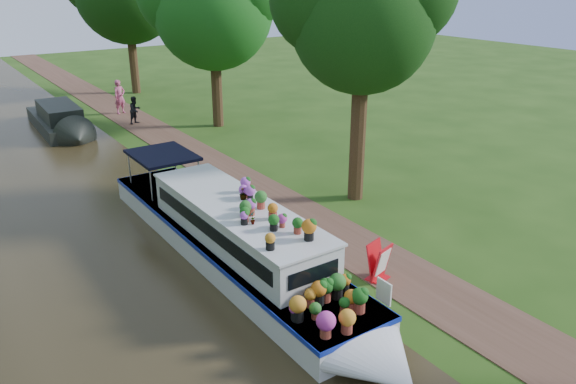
{
  "coord_description": "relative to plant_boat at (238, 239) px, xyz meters",
  "views": [
    {
      "loc": [
        -8.99,
        -11.35,
        7.74
      ],
      "look_at": [
        0.23,
        2.13,
        1.3
      ],
      "focal_mm": 35.0,
      "sensor_mm": 36.0,
      "label": 1
    }
  ],
  "objects": [
    {
      "name": "ground",
      "position": [
        2.25,
        -0.93,
        -0.85
      ],
      "size": [
        100.0,
        100.0,
        0.0
      ],
      "primitive_type": "plane",
      "color": "#214010",
      "rests_on": "ground"
    },
    {
      "name": "canal_water",
      "position": [
        -3.75,
        -0.93,
        -0.84
      ],
      "size": [
        10.0,
        100.0,
        0.02
      ],
      "primitive_type": "cube",
      "color": "black",
      "rests_on": "ground"
    },
    {
      "name": "towpath",
      "position": [
        3.45,
        -0.93,
        -0.84
      ],
      "size": [
        2.2,
        100.0,
        0.03
      ],
      "primitive_type": "cube",
      "color": "#4A2F22",
      "rests_on": "ground"
    },
    {
      "name": "plant_boat",
      "position": [
        0.0,
        0.0,
        0.0
      ],
      "size": [
        2.29,
        13.52,
        2.22
      ],
      "color": "silver",
      "rests_on": "canal_water"
    },
    {
      "name": "tree_near_overhang",
      "position": [
        6.04,
        2.13,
        5.75
      ],
      "size": [
        5.52,
        5.28,
        8.99
      ],
      "color": "#311F10",
      "rests_on": "ground"
    },
    {
      "name": "second_boat",
      "position": [
        -0.5,
        17.7,
        -0.28
      ],
      "size": [
        2.28,
        7.3,
        1.4
      ],
      "rotation": [
        0.0,
        0.0,
        -0.04
      ],
      "color": "black",
      "rests_on": "canal_water"
    },
    {
      "name": "sandwich_board",
      "position": [
        2.7,
        -2.77,
        -0.36
      ],
      "size": [
        0.69,
        0.67,
        1.03
      ],
      "rotation": [
        0.0,
        0.0,
        0.27
      ],
      "color": "red",
      "rests_on": "towpath"
    },
    {
      "name": "pedestrian_pink",
      "position": [
        3.35,
        19.67,
        0.15
      ],
      "size": [
        0.81,
        0.65,
        1.94
      ],
      "primitive_type": "imported",
      "rotation": [
        0.0,
        0.0,
        0.29
      ],
      "color": "#D2569B",
      "rests_on": "towpath"
    },
    {
      "name": "pedestrian_dark",
      "position": [
        3.24,
        16.93,
        -0.08
      ],
      "size": [
        0.89,
        0.81,
        1.48
      ],
      "primitive_type": "imported",
      "rotation": [
        0.0,
        0.0,
        0.43
      ],
      "color": "black",
      "rests_on": "towpath"
    },
    {
      "name": "verge_plant",
      "position": [
        1.98,
        4.07,
        -0.65
      ],
      "size": [
        0.37,
        0.33,
        0.39
      ],
      "primitive_type": "imported",
      "rotation": [
        0.0,
        0.0,
        -0.06
      ],
      "color": "#35681F",
      "rests_on": "ground"
    }
  ]
}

